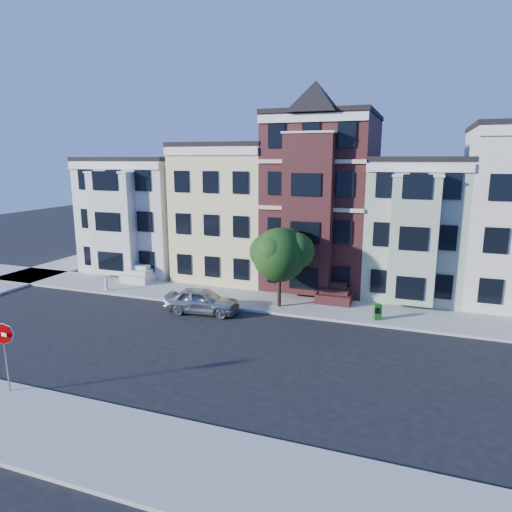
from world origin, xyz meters
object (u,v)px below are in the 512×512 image
at_px(parked_car, 202,301).
at_px(newspaper_box, 377,312).
at_px(stop_sign, 6,353).
at_px(fire_hydrant, 106,286).
at_px(street_tree, 279,258).

bearing_deg(parked_car, newspaper_box, -84.95).
bearing_deg(stop_sign, parked_car, 81.20).
bearing_deg(parked_car, fire_hydrant, 72.57).
xyz_separation_m(parked_car, stop_sign, (-2.76, -11.42, 0.97)).
xyz_separation_m(newspaper_box, fire_hydrant, (-18.38, -0.40, -0.11)).
bearing_deg(newspaper_box, street_tree, 153.57).
relative_size(street_tree, stop_sign, 1.91).
height_order(parked_car, newspaper_box, parked_car).
relative_size(parked_car, stop_sign, 1.42).
relative_size(street_tree, fire_hydrant, 9.00).
bearing_deg(newspaper_box, fire_hydrant, 158.35).
relative_size(fire_hydrant, stop_sign, 0.21).
xyz_separation_m(street_tree, parked_car, (-4.14, -2.40, -2.42)).
bearing_deg(street_tree, stop_sign, -116.52).
xyz_separation_m(street_tree, stop_sign, (-6.90, -13.82, -1.45)).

